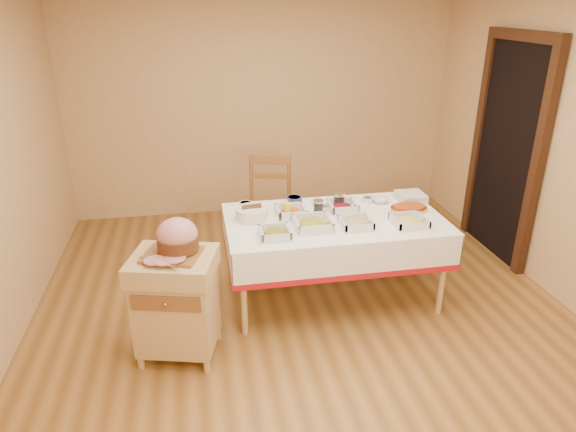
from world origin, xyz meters
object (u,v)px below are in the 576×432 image
(ham_on_board, at_px, (177,239))
(mustard_bottle, at_px, (287,210))
(dining_chair, at_px, (269,206))
(dining_table, at_px, (334,235))
(butcher_cart, at_px, (176,300))
(plate_stack, at_px, (411,197))
(bread_basket, at_px, (252,213))
(preserve_jar_left, at_px, (318,207))
(preserve_jar_right, at_px, (339,201))
(brass_platter, at_px, (409,208))

(ham_on_board, distance_m, mustard_bottle, 1.07)
(dining_chair, height_order, mustard_bottle, dining_chair)
(mustard_bottle, bearing_deg, dining_table, -8.98)
(butcher_cart, xyz_separation_m, plate_stack, (2.10, 0.83, 0.33))
(dining_chair, bearing_deg, bread_basket, -107.37)
(butcher_cart, bearing_deg, preserve_jar_left, 30.79)
(butcher_cart, distance_m, preserve_jar_right, 1.68)
(dining_chair, bearing_deg, dining_table, -67.12)
(preserve_jar_right, distance_m, brass_platter, 0.61)
(dining_table, distance_m, brass_platter, 0.71)
(preserve_jar_left, relative_size, mustard_bottle, 0.64)
(butcher_cart, xyz_separation_m, bread_basket, (0.64, 0.68, 0.35))
(dining_table, bearing_deg, preserve_jar_left, 123.33)
(preserve_jar_left, relative_size, preserve_jar_right, 0.86)
(dining_table, height_order, butcher_cart, butcher_cart)
(dining_chair, relative_size, brass_platter, 3.09)
(bread_basket, bearing_deg, ham_on_board, -132.76)
(preserve_jar_left, relative_size, bread_basket, 0.41)
(butcher_cart, xyz_separation_m, preserve_jar_right, (1.42, 0.81, 0.35))
(dining_chair, relative_size, preserve_jar_left, 9.18)
(preserve_jar_left, bearing_deg, mustard_bottle, -162.04)
(ham_on_board, xyz_separation_m, bread_basket, (0.60, 0.64, -0.12))
(ham_on_board, relative_size, mustard_bottle, 2.34)
(dining_table, xyz_separation_m, mustard_bottle, (-0.39, 0.06, 0.24))
(dining_table, distance_m, ham_on_board, 1.42)
(butcher_cart, relative_size, preserve_jar_right, 6.38)
(preserve_jar_right, height_order, brass_platter, preserve_jar_right)
(preserve_jar_left, distance_m, brass_platter, 0.79)
(dining_chair, xyz_separation_m, plate_stack, (1.20, -0.71, 0.28))
(butcher_cart, relative_size, bread_basket, 3.02)
(bread_basket, xyz_separation_m, plate_stack, (1.47, 0.16, -0.01))
(dining_chair, xyz_separation_m, mustard_bottle, (0.02, -0.91, 0.32))
(plate_stack, bearing_deg, ham_on_board, -158.74)
(ham_on_board, xyz_separation_m, mustard_bottle, (0.89, 0.60, -0.09))
(dining_table, height_order, brass_platter, brass_platter)
(dining_table, xyz_separation_m, bread_basket, (-0.68, 0.11, 0.21))
(ham_on_board, distance_m, brass_platter, 2.05)
(dining_table, relative_size, bread_basket, 6.76)
(plate_stack, distance_m, brass_platter, 0.24)
(ham_on_board, bearing_deg, dining_table, 22.81)
(preserve_jar_left, bearing_deg, preserve_jar_right, 23.14)
(preserve_jar_left, bearing_deg, bread_basket, -175.20)
(plate_stack, xyz_separation_m, brass_platter, (-0.11, -0.22, -0.02))
(bread_basket, bearing_deg, butcher_cart, -133.27)
(butcher_cart, height_order, bread_basket, bread_basket)
(dining_chair, bearing_deg, butcher_cart, -120.46)
(brass_platter, bearing_deg, bread_basket, 177.62)
(dining_chair, xyz_separation_m, preserve_jar_left, (0.31, -0.82, 0.29))
(mustard_bottle, bearing_deg, plate_stack, 9.83)
(butcher_cart, height_order, plate_stack, plate_stack)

